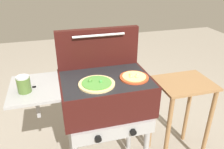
{
  "coord_description": "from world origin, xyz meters",
  "views": [
    {
      "loc": [
        -0.33,
        -1.37,
        1.62
      ],
      "look_at": [
        0.05,
        0.0,
        0.92
      ],
      "focal_mm": 35.9,
      "sensor_mm": 36.0,
      "label": 1
    }
  ],
  "objects_px": {
    "grill": "(104,96)",
    "pizza_veggie": "(97,83)",
    "prep_table": "(181,105)",
    "pizza_cheese": "(134,77)",
    "sauce_jar": "(24,84)"
  },
  "relations": [
    {
      "from": "prep_table",
      "to": "pizza_cheese",
      "type": "bearing_deg",
      "value": -172.6
    },
    {
      "from": "grill",
      "to": "pizza_cheese",
      "type": "xyz_separation_m",
      "value": [
        0.21,
        -0.06,
        0.15
      ]
    },
    {
      "from": "pizza_veggie",
      "to": "grill",
      "type": "bearing_deg",
      "value": 49.45
    },
    {
      "from": "grill",
      "to": "pizza_cheese",
      "type": "height_order",
      "value": "pizza_cheese"
    },
    {
      "from": "grill",
      "to": "prep_table",
      "type": "relative_size",
      "value": 1.24
    },
    {
      "from": "pizza_veggie",
      "to": "prep_table",
      "type": "height_order",
      "value": "pizza_veggie"
    },
    {
      "from": "grill",
      "to": "sauce_jar",
      "type": "distance_m",
      "value": 0.56
    },
    {
      "from": "pizza_cheese",
      "to": "prep_table",
      "type": "bearing_deg",
      "value": 7.4
    },
    {
      "from": "pizza_veggie",
      "to": "sauce_jar",
      "type": "bearing_deg",
      "value": 175.85
    },
    {
      "from": "pizza_veggie",
      "to": "pizza_cheese",
      "type": "distance_m",
      "value": 0.27
    },
    {
      "from": "pizza_cheese",
      "to": "prep_table",
      "type": "relative_size",
      "value": 0.26
    },
    {
      "from": "prep_table",
      "to": "grill",
      "type": "bearing_deg",
      "value": -179.63
    },
    {
      "from": "grill",
      "to": "pizza_veggie",
      "type": "relative_size",
      "value": 3.93
    },
    {
      "from": "grill",
      "to": "sauce_jar",
      "type": "height_order",
      "value": "sauce_jar"
    },
    {
      "from": "sauce_jar",
      "to": "prep_table",
      "type": "bearing_deg",
      "value": 2.28
    }
  ]
}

